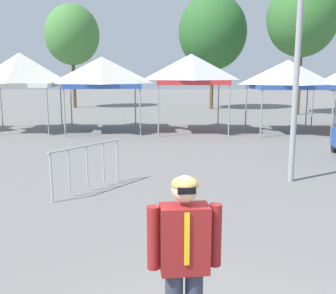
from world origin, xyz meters
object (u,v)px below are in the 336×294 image
object	(u,v)px
canopy_tent_left_of_center	(102,72)
canopy_tent_center	(288,74)
crowd_barrier_mid_lot	(87,159)
canopy_tent_behind_left	(20,70)
tree_behind_tents_center	(72,35)
canopy_tent_behind_right	(191,69)
person_foreground	(184,259)
tree_behind_tents_left	(213,32)
tree_behind_tents_right	(302,18)

from	to	relation	value
canopy_tent_left_of_center	canopy_tent_center	bearing A→B (deg)	-7.17
canopy_tent_left_of_center	crowd_barrier_mid_lot	xyz separation A→B (m)	(0.50, -9.91, -1.97)
canopy_tent_behind_left	tree_behind_tents_center	size ratio (longest dim) A/B	0.45
canopy_tent_behind_right	crowd_barrier_mid_lot	world-z (taller)	canopy_tent_behind_right
tree_behind_tents_center	crowd_barrier_mid_lot	size ratio (longest dim) A/B	4.83
canopy_tent_behind_right	canopy_tent_behind_left	bearing A→B (deg)	174.77
canopy_tent_left_of_center	person_foreground	bearing A→B (deg)	-82.37
canopy_tent_left_of_center	canopy_tent_center	xyz separation A→B (m)	(8.32, -1.05, -0.10)
tree_behind_tents_left	tree_behind_tents_center	xyz separation A→B (m)	(-10.72, 2.01, -0.07)
tree_behind_tents_left	canopy_tent_center	bearing A→B (deg)	-85.03
tree_behind_tents_left	tree_behind_tents_center	size ratio (longest dim) A/B	1.07
canopy_tent_behind_right	tree_behind_tents_left	world-z (taller)	tree_behind_tents_left
tree_behind_tents_center	canopy_tent_behind_right	bearing A→B (deg)	-62.26
canopy_tent_left_of_center	tree_behind_tents_center	world-z (taller)	tree_behind_tents_center
canopy_tent_behind_left	canopy_tent_left_of_center	world-z (taller)	canopy_tent_behind_left
crowd_barrier_mid_lot	canopy_tent_left_of_center	bearing A→B (deg)	92.91
canopy_tent_behind_left	canopy_tent_left_of_center	distance (m)	3.74
canopy_tent_center	crowd_barrier_mid_lot	size ratio (longest dim) A/B	1.99
canopy_tent_center	tree_behind_tents_right	bearing A→B (deg)	64.96
tree_behind_tents_left	tree_behind_tents_right	distance (m)	6.88
tree_behind_tents_center	person_foreground	bearing A→B (deg)	-79.21
canopy_tent_behind_right	person_foreground	bearing A→B (deg)	-97.41
canopy_tent_center	person_foreground	distance (m)	15.87
tree_behind_tents_right	crowd_barrier_mid_lot	xyz separation A→B (m)	(-11.62, -16.99, -5.43)
tree_behind_tents_center	tree_behind_tents_right	distance (m)	17.07
tree_behind_tents_right	canopy_tent_left_of_center	bearing A→B (deg)	-149.71
canopy_tent_behind_left	person_foreground	bearing A→B (deg)	-69.75
canopy_tent_behind_left	tree_behind_tents_right	distance (m)	17.60
canopy_tent_center	tree_behind_tents_left	distance (m)	13.33
tree_behind_tents_right	crowd_barrier_mid_lot	world-z (taller)	tree_behind_tents_right
canopy_tent_left_of_center	tree_behind_tents_right	size ratio (longest dim) A/B	0.42
canopy_tent_behind_right	tree_behind_tents_left	size ratio (longest dim) A/B	0.41
canopy_tent_behind_left	tree_behind_tents_center	xyz separation A→B (m)	(0.21, 13.67, 2.84)
tree_behind_tents_right	canopy_tent_center	bearing A→B (deg)	-115.04
canopy_tent_behind_left	tree_behind_tents_right	bearing A→B (deg)	23.43
person_foreground	canopy_tent_center	bearing A→B (deg)	66.72
person_foreground	crowd_barrier_mid_lot	bearing A→B (deg)	105.64
canopy_tent_behind_left	tree_behind_tents_left	distance (m)	16.24
canopy_tent_behind_left	person_foreground	distance (m)	16.90
canopy_tent_left_of_center	tree_behind_tents_left	bearing A→B (deg)	58.75
crowd_barrier_mid_lot	canopy_tent_behind_right	bearing A→B (deg)	69.38
canopy_tent_behind_right	tree_behind_tents_left	distance (m)	13.09
canopy_tent_behind_left	canopy_tent_left_of_center	xyz separation A→B (m)	(3.73, -0.21, -0.11)
canopy_tent_behind_left	canopy_tent_center	bearing A→B (deg)	-5.95
canopy_tent_center	tree_behind_tents_left	bearing A→B (deg)	94.97
tree_behind_tents_left	canopy_tent_left_of_center	bearing A→B (deg)	-121.25
canopy_tent_behind_left	tree_behind_tents_right	world-z (taller)	tree_behind_tents_right
canopy_tent_behind_right	tree_behind_tents_center	bearing A→B (deg)	117.74
canopy_tent_behind_left	canopy_tent_behind_right	distance (m)	7.80
tree_behind_tents_left	tree_behind_tents_center	distance (m)	10.91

